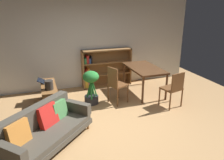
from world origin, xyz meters
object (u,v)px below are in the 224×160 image
dining_chair_near (174,87)px  bookshelf (104,68)px  dining_table (144,70)px  dining_chair_far (116,83)px  desk_speaker (49,85)px  potted_floor_plant (91,85)px  fabric_couch (44,128)px  open_laptop (46,81)px  media_console (50,96)px

dining_chair_near → bookshelf: (-1.18, 2.04, 0.04)m
dining_table → dining_chair_near: bearing=-75.9°
dining_chair_far → desk_speaker: bearing=174.7°
potted_floor_plant → dining_chair_far: size_ratio=0.90×
fabric_couch → open_laptop: 2.00m
media_console → dining_chair_far: bearing=-15.0°
desk_speaker → potted_floor_plant: potted_floor_plant is taller
desk_speaker → dining_chair_far: size_ratio=0.23×
dining_table → bookshelf: 1.32m
potted_floor_plant → dining_chair_far: bearing=-17.3°
potted_floor_plant → dining_table: potted_floor_plant is taller
potted_floor_plant → bookshelf: (0.70, 1.19, 0.07)m
potted_floor_plant → dining_chair_far: (0.61, -0.19, 0.05)m
media_console → dining_chair_far: (1.64, -0.44, 0.29)m
dining_chair_near → dining_chair_far: 1.44m
fabric_couch → bookshelf: bearing=54.0°
media_console → desk_speaker: bearing=-89.5°
desk_speaker → dining_table: dining_table is taller
desk_speaker → dining_table: size_ratio=0.16×
desk_speaker → dining_chair_near: (2.92, -0.81, -0.12)m
media_console → bookshelf: bookshelf is taller
media_console → dining_table: size_ratio=0.83×
bookshelf → potted_floor_plant: bearing=-120.5°
open_laptop → dining_chair_near: dining_chair_near is taller
fabric_couch → open_laptop: size_ratio=4.47×
open_laptop → dining_chair_far: (1.69, -0.69, -0.01)m
dining_chair_near → bookshelf: bearing=120.2°
open_laptop → dining_chair_near: (2.97, -1.35, -0.04)m
desk_speaker → dining_chair_far: 1.65m
dining_chair_near → dining_chair_far: (-1.28, 0.66, 0.02)m
open_laptop → desk_speaker: 0.55m
desk_speaker → bookshelf: bearing=35.3°
desk_speaker → dining_chair_far: bearing=-5.3°
media_console → desk_speaker: desk_speaker is taller
dining_table → dining_chair_near: size_ratio=1.56×
fabric_couch → desk_speaker: size_ratio=8.18×
open_laptop → dining_chair_far: 1.82m
potted_floor_plant → bookshelf: bookshelf is taller
desk_speaker → potted_floor_plant: bearing=2.1°
potted_floor_plant → dining_chair_far: dining_chair_far is taller
dining_table → bookshelf: size_ratio=0.92×
open_laptop → desk_speaker: desk_speaker is taller
media_console → desk_speaker: 0.48m
open_laptop → dining_table: 2.71m
desk_speaker → bookshelf: size_ratio=0.14×
media_console → open_laptop: 0.40m
potted_floor_plant → desk_speaker: bearing=-177.9°
fabric_couch → dining_chair_near: (3.12, 0.64, 0.18)m
dining_table → dining_chair_near: (0.28, -1.09, -0.16)m
fabric_couch → bookshelf: size_ratio=1.17×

